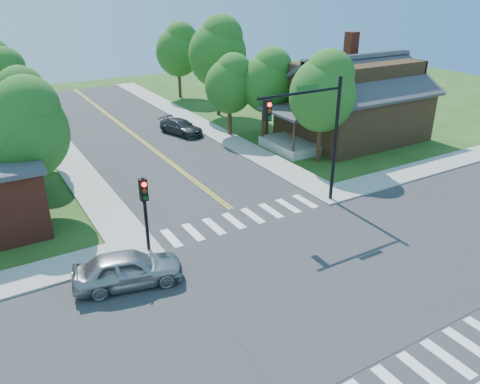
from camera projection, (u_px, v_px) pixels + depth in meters
ground at (317, 275)px, 20.43m from camera, size 100.00×100.00×0.00m
road_ns at (317, 275)px, 20.42m from camera, size 10.00×90.00×0.04m
road_ew at (317, 275)px, 20.42m from camera, size 90.00×10.00×0.04m
intersection_patch at (317, 275)px, 20.43m from camera, size 10.20×10.20×0.06m
sidewalk_ne at (343, 130)px, 40.19m from camera, size 40.00×40.00×0.14m
crosswalk_north at (243, 218)px, 25.27m from camera, size 8.85×2.00×0.01m
crosswalk_south at (436, 365)px, 15.56m from camera, size 8.85×2.00×0.01m
centerline at (317, 274)px, 20.41m from camera, size 0.30×90.00×0.01m
signal_mast_ne at (313, 124)px, 24.65m from camera, size 5.30×0.42×7.20m
signal_pole_nw at (145, 201)px, 21.09m from camera, size 0.34×0.42×3.80m
house_ne at (353, 97)px, 37.28m from camera, size 13.05×8.80×7.11m
tree_e_a at (324, 90)px, 31.39m from camera, size 4.59×4.36×7.80m
tree_e_b at (269, 79)px, 36.92m from camera, size 4.23×4.02×7.20m
tree_e_c at (218, 50)px, 42.80m from camera, size 5.40×5.13×9.19m
tree_e_d at (179, 48)px, 49.95m from camera, size 4.73×4.50×8.05m
tree_w_a at (25, 126)px, 23.87m from camera, size 4.47×4.25×7.60m
tree_w_b at (19, 103)px, 30.35m from camera, size 4.09×3.88×6.95m
tree_w_c at (3, 79)px, 36.48m from camera, size 4.29×4.08×7.29m
tree_house at (230, 82)px, 37.24m from camera, size 3.96×3.76×6.73m
tree_bldg at (27, 116)px, 29.38m from camera, size 3.63×3.45×6.17m
car_silver at (128, 269)px, 19.46m from camera, size 3.73×5.27×1.53m
car_dgrey at (181, 127)px, 39.08m from camera, size 4.22×5.24×1.23m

